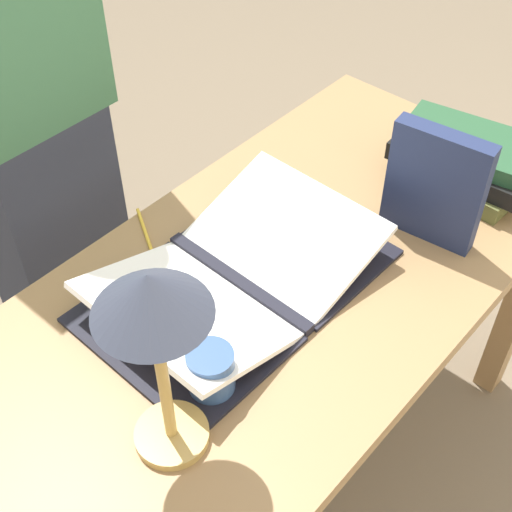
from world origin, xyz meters
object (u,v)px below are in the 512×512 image
Objects in this scene: coffee_mug at (210,372)px; person_reader at (22,106)px; book_standing_upright at (435,186)px; reading_lamp at (153,316)px; open_book at (238,276)px; book_stack_tall at (465,159)px; pencil at (147,237)px.

person_reader reaches higher than coffee_mug.
book_standing_upright is 0.66× the size of reading_lamp.
open_book is 0.63m from person_reader.
pencil is (0.57, -0.38, -0.06)m from book_stack_tall.
reading_lamp reaches higher than coffee_mug.
reading_lamp is at bearing 9.93° from coffee_mug.
pencil is (-0.17, -0.35, -0.04)m from coffee_mug.
person_reader is (-0.30, -0.76, -0.16)m from reading_lamp.
person_reader is (0.56, -0.77, 0.07)m from book_stack_tall.
person_reader reaches higher than open_book.
person_reader reaches higher than book_standing_upright.
person_reader is at bearing -104.48° from coffee_mug.
book_stack_tall is at bearing 177.50° from coffee_mug.
person_reader is (-0.02, -0.39, 0.13)m from pencil.
coffee_mug is at bearing -13.44° from book_standing_upright.
open_book is at bearing 96.14° from pencil.
coffee_mug is at bearing -2.50° from book_stack_tall.
coffee_mug is 0.06× the size of person_reader.
book_standing_upright is at bearing 132.78° from pencil.
pencil is at bearing -116.63° from coffee_mug.
person_reader reaches higher than book_stack_tall.
reading_lamp is 0.54m from pencil.
book_stack_tall is at bearing 179.06° from reading_lamp.
book_standing_upright reaches higher than coffee_mug.
reading_lamp is at bearing -0.94° from book_stack_tall.
book_stack_tall is at bearing -177.42° from book_standing_upright.
book_stack_tall is 1.26× the size of book_standing_upright.
reading_lamp is (0.66, -0.05, 0.17)m from book_standing_upright.
coffee_mug is (0.55, -0.06, -0.08)m from book_standing_upright.
book_stack_tall is 0.18× the size of person_reader.
book_standing_upright is 0.57m from pencil.
person_reader is at bearing -92.60° from pencil.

